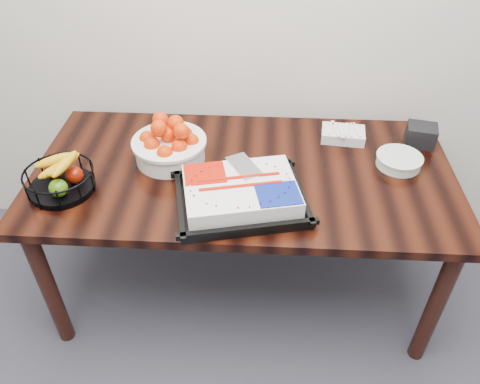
# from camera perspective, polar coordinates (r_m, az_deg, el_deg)

# --- Properties ---
(table) EXTENTS (1.80, 0.90, 0.75)m
(table) POSITION_cam_1_polar(r_m,az_deg,el_deg) (2.06, 0.40, 0.84)
(table) COLOR black
(table) RESTS_ON ground
(cake_tray) EXTENTS (0.56, 0.48, 0.10)m
(cake_tray) POSITION_cam_1_polar(r_m,az_deg,el_deg) (1.81, 0.06, -0.21)
(cake_tray) COLOR black
(cake_tray) RESTS_ON table
(tangerine_bowl) EXTENTS (0.32, 0.32, 0.20)m
(tangerine_bowl) POSITION_cam_1_polar(r_m,az_deg,el_deg) (2.05, -8.63, 6.02)
(tangerine_bowl) COLOR white
(tangerine_bowl) RESTS_ON table
(fruit_basket) EXTENTS (0.28, 0.28, 0.15)m
(fruit_basket) POSITION_cam_1_polar(r_m,az_deg,el_deg) (2.00, -21.15, 1.57)
(fruit_basket) COLOR black
(fruit_basket) RESTS_ON table
(plate_stack) EXTENTS (0.20, 0.20, 0.05)m
(plate_stack) POSITION_cam_1_polar(r_m,az_deg,el_deg) (2.13, 18.80, 3.63)
(plate_stack) COLOR white
(plate_stack) RESTS_ON table
(fork_bag) EXTENTS (0.21, 0.15, 0.06)m
(fork_bag) POSITION_cam_1_polar(r_m,az_deg,el_deg) (2.24, 12.44, 6.92)
(fork_bag) COLOR silver
(fork_bag) RESTS_ON table
(napkin_box) EXTENTS (0.15, 0.14, 0.09)m
(napkin_box) POSITION_cam_1_polar(r_m,az_deg,el_deg) (2.30, 21.19, 6.50)
(napkin_box) COLOR black
(napkin_box) RESTS_ON table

